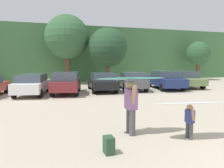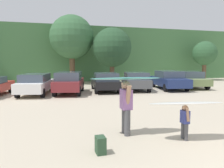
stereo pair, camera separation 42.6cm
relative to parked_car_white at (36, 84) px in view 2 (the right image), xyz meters
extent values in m
cube|color=#427042|center=(5.11, 15.16, 2.44)|extent=(108.00, 12.00, 6.45)
cylinder|color=brown|center=(3.46, 7.32, 0.68)|extent=(0.57, 0.57, 2.94)
sphere|color=#38663D|center=(3.46, 7.32, 4.09)|extent=(4.57, 4.57, 4.57)
cylinder|color=brown|center=(7.35, 5.60, 0.24)|extent=(0.49, 0.49, 2.07)
sphere|color=#284C2D|center=(7.35, 5.60, 2.99)|extent=(4.02, 4.02, 4.02)
cylinder|color=brown|center=(19.61, 6.71, 0.25)|extent=(0.50, 0.50, 2.07)
sphere|color=#2D5633|center=(19.61, 6.71, 2.54)|extent=(2.95, 2.95, 2.95)
cylinder|color=black|center=(-1.84, 1.53, -0.48)|extent=(0.32, 0.65, 0.62)
cube|color=white|center=(0.00, 0.02, -0.15)|extent=(2.72, 4.69, 0.65)
cube|color=#3F4C5B|center=(-0.01, -0.05, 0.43)|extent=(2.18, 2.88, 0.52)
cylinder|color=black|center=(-0.47, 1.62, -0.48)|extent=(0.35, 0.65, 0.62)
cylinder|color=black|center=(1.11, 1.26, -0.48)|extent=(0.35, 0.65, 0.62)
cylinder|color=black|center=(-1.10, -1.22, -0.48)|extent=(0.35, 0.65, 0.62)
cylinder|color=black|center=(0.48, -1.57, -0.48)|extent=(0.35, 0.65, 0.62)
cube|color=maroon|center=(2.36, -0.15, -0.10)|extent=(2.76, 4.55, 0.67)
cube|color=#3F4C5B|center=(2.28, -0.48, 0.52)|extent=(2.16, 2.63, 0.57)
cylinder|color=black|center=(1.89, 1.41, -0.44)|extent=(0.38, 0.74, 0.71)
cylinder|color=black|center=(3.48, 1.02, -0.44)|extent=(0.38, 0.74, 0.71)
cylinder|color=black|center=(1.24, -1.32, -0.44)|extent=(0.38, 0.74, 0.71)
cylinder|color=black|center=(2.83, -1.70, -0.44)|extent=(0.38, 0.74, 0.71)
cube|color=black|center=(5.22, 0.45, -0.17)|extent=(2.39, 4.66, 0.57)
cube|color=#3F4C5B|center=(5.15, -0.13, 0.40)|extent=(1.95, 2.29, 0.57)
cylinder|color=black|center=(4.57, 2.02, -0.46)|extent=(0.30, 0.69, 0.67)
cylinder|color=black|center=(6.23, 1.81, -0.46)|extent=(0.30, 0.69, 0.67)
cylinder|color=black|center=(4.21, -0.91, -0.46)|extent=(0.30, 0.69, 0.67)
cylinder|color=black|center=(5.86, -1.11, -0.46)|extent=(0.30, 0.69, 0.67)
cube|color=#4C4F54|center=(7.75, 0.26, -0.14)|extent=(2.72, 4.40, 0.62)
cube|color=#3F4C5B|center=(7.66, -0.13, 0.43)|extent=(2.15, 2.51, 0.52)
cylinder|color=black|center=(7.23, 1.76, -0.45)|extent=(0.36, 0.71, 0.67)
cylinder|color=black|center=(8.86, 1.39, -0.45)|extent=(0.36, 0.71, 0.67)
cylinder|color=black|center=(6.63, -0.87, -0.45)|extent=(0.36, 0.71, 0.67)
cylinder|color=black|center=(8.27, -1.24, -0.45)|extent=(0.36, 0.71, 0.67)
cube|color=navy|center=(10.74, 0.04, -0.14)|extent=(2.70, 4.95, 0.68)
cube|color=#3F4C5B|center=(10.75, 0.09, 0.48)|extent=(2.16, 2.68, 0.56)
cylinder|color=black|center=(10.14, 1.71, -0.48)|extent=(0.32, 0.65, 0.63)
cylinder|color=black|center=(11.86, 1.42, -0.48)|extent=(0.32, 0.65, 0.63)
cylinder|color=black|center=(9.62, -1.34, -0.48)|extent=(0.32, 0.65, 0.63)
cylinder|color=black|center=(11.34, -1.63, -0.48)|extent=(0.32, 0.65, 0.63)
cube|color=#6B7F4C|center=(13.16, 0.49, -0.17)|extent=(2.87, 5.00, 0.55)
cube|color=#3F4C5B|center=(13.18, 0.57, 0.39)|extent=(2.18, 2.61, 0.57)
cylinder|color=black|center=(12.70, 2.19, -0.45)|extent=(0.37, 0.72, 0.69)
cylinder|color=black|center=(14.32, 1.81, -0.45)|extent=(0.37, 0.72, 0.69)
cylinder|color=black|center=(12.00, -0.83, -0.45)|extent=(0.37, 0.72, 0.69)
cylinder|color=black|center=(13.62, -1.21, -0.45)|extent=(0.37, 0.72, 0.69)
cylinder|color=#4C4C51|center=(3.14, -10.19, -0.37)|extent=(0.20, 0.20, 0.84)
cylinder|color=#4C4C51|center=(3.16, -9.89, -0.37)|extent=(0.20, 0.20, 0.84)
cube|color=#9966A5|center=(3.15, -10.04, 0.37)|extent=(0.35, 0.45, 0.64)
sphere|color=tan|center=(3.15, -10.04, 0.83)|extent=(0.27, 0.27, 0.27)
cylinder|color=tan|center=(3.13, -10.27, 0.54)|extent=(0.17, 0.35, 0.69)
cylinder|color=tan|center=(3.16, -9.80, 0.54)|extent=(0.16, 0.30, 0.70)
cylinder|color=#4C4C51|center=(4.68, -11.11, -0.53)|extent=(0.12, 0.12, 0.51)
cylinder|color=#4C4C51|center=(4.70, -10.93, -0.53)|extent=(0.12, 0.12, 0.51)
cube|color=#333D8C|center=(4.69, -11.02, -0.08)|extent=(0.21, 0.27, 0.39)
sphere|color=tan|center=(4.69, -11.02, 0.20)|extent=(0.16, 0.16, 0.16)
cylinder|color=tan|center=(4.68, -11.16, 0.02)|extent=(0.10, 0.18, 0.42)
cylinder|color=tan|center=(4.70, -10.88, 0.02)|extent=(0.10, 0.19, 0.42)
ellipsoid|color=teal|center=(3.11, -10.11, 1.05)|extent=(2.34, 0.90, 0.15)
ellipsoid|color=white|center=(4.69, -11.05, 0.34)|extent=(2.40, 1.05, 0.15)
cube|color=#2D4C33|center=(1.99, -11.30, -0.56)|extent=(0.24, 0.34, 0.45)
camera|label=1|loc=(0.26, -16.64, 1.60)|focal=36.08mm
camera|label=2|loc=(0.66, -16.77, 1.60)|focal=36.08mm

